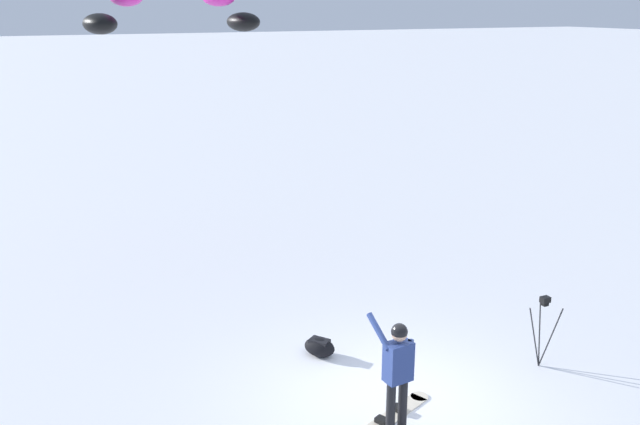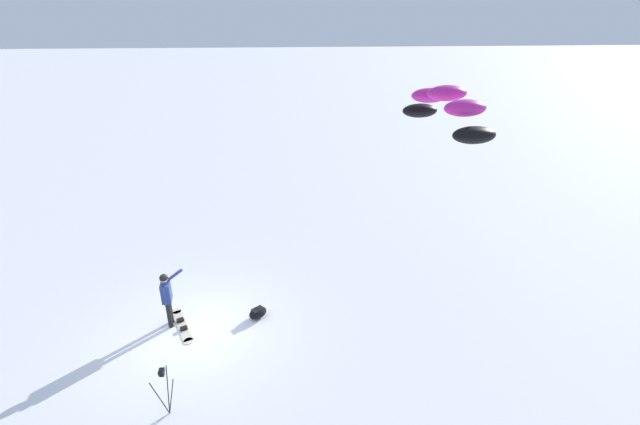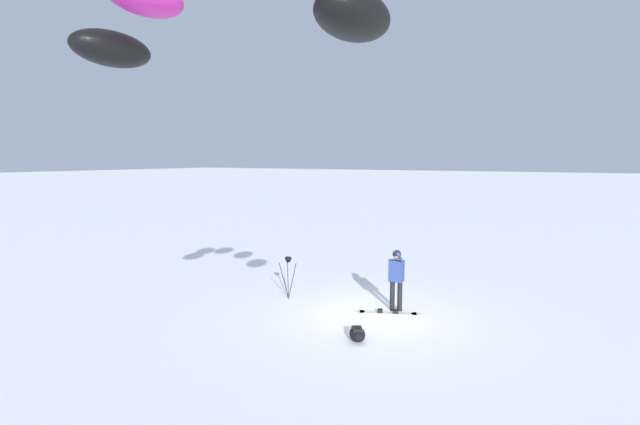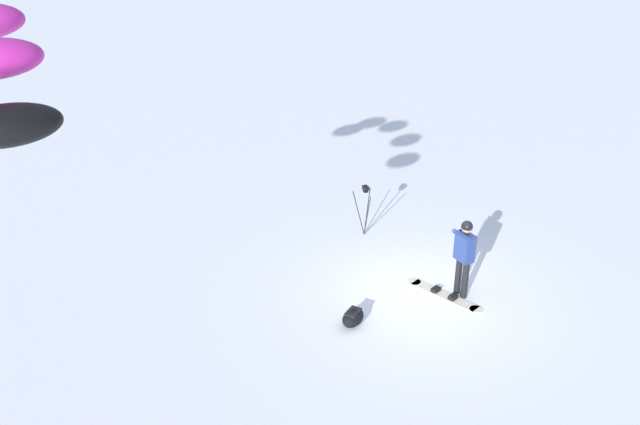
{
  "view_description": "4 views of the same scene",
  "coord_description": "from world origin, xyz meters",
  "px_view_note": "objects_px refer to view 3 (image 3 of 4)",
  "views": [
    {
      "loc": [
        -8.39,
        5.24,
        6.16
      ],
      "look_at": [
        2.51,
        0.09,
        2.52
      ],
      "focal_mm": 38.79,
      "sensor_mm": 36.0,
      "label": 1
    },
    {
      "loc": [
        2.57,
        -10.6,
        8.42
      ],
      "look_at": [
        3.81,
        0.41,
        3.47
      ],
      "focal_mm": 24.12,
      "sensor_mm": 36.0,
      "label": 2
    },
    {
      "loc": [
        11.72,
        5.18,
        4.37
      ],
      "look_at": [
        3.54,
        0.34,
        3.27
      ],
      "focal_mm": 26.51,
      "sensor_mm": 36.0,
      "label": 3
    },
    {
      "loc": [
        7.17,
        10.6,
        8.11
      ],
      "look_at": [
        2.46,
        0.08,
        2.48
      ],
      "focal_mm": 38.69,
      "sensor_mm": 36.0,
      "label": 4
    }
  ],
  "objects_px": {
    "snowboarder": "(396,274)",
    "gear_bag_large": "(357,334)",
    "traction_kite": "(216,0)",
    "snowboard": "(388,312)",
    "camera_tripod": "(288,269)"
  },
  "relations": [
    {
      "from": "traction_kite",
      "to": "camera_tripod",
      "type": "distance_m",
      "value": 10.19
    },
    {
      "from": "traction_kite",
      "to": "gear_bag_large",
      "type": "distance_m",
      "value": 8.27
    },
    {
      "from": "traction_kite",
      "to": "gear_bag_large",
      "type": "height_order",
      "value": "traction_kite"
    },
    {
      "from": "snowboard",
      "to": "gear_bag_large",
      "type": "bearing_deg",
      "value": 3.78
    },
    {
      "from": "snowboarder",
      "to": "gear_bag_large",
      "type": "xyz_separation_m",
      "value": [
        2.6,
        0.04,
        -0.92
      ]
    },
    {
      "from": "traction_kite",
      "to": "camera_tripod",
      "type": "relative_size",
      "value": 3.09
    },
    {
      "from": "snowboarder",
      "to": "gear_bag_large",
      "type": "bearing_deg",
      "value": 0.98
    },
    {
      "from": "snowboarder",
      "to": "traction_kite",
      "type": "height_order",
      "value": "traction_kite"
    },
    {
      "from": "snowboard",
      "to": "traction_kite",
      "type": "relative_size",
      "value": 0.43
    },
    {
      "from": "snowboarder",
      "to": "traction_kite",
      "type": "distance_m",
      "value": 9.72
    },
    {
      "from": "traction_kite",
      "to": "gear_bag_large",
      "type": "xyz_separation_m",
      "value": [
        -5.64,
        -0.92,
        -5.98
      ]
    },
    {
      "from": "snowboarder",
      "to": "snowboard",
      "type": "xyz_separation_m",
      "value": [
        0.32,
        -0.11,
        -1.07
      ]
    },
    {
      "from": "traction_kite",
      "to": "snowboard",
      "type": "bearing_deg",
      "value": -172.3
    },
    {
      "from": "snowboarder",
      "to": "camera_tripod",
      "type": "xyz_separation_m",
      "value": [
        0.6,
        -3.33,
        -0.14
      ]
    },
    {
      "from": "camera_tripod",
      "to": "snowboard",
      "type": "bearing_deg",
      "value": 94.89
    }
  ]
}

